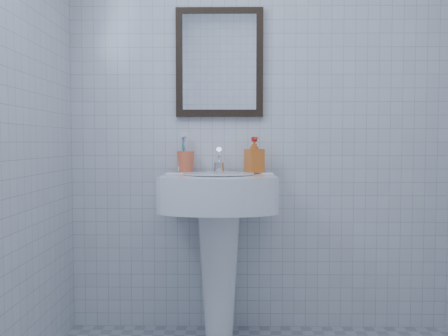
{
  "coord_description": "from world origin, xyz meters",
  "views": [
    {
      "loc": [
        -0.17,
        -1.71,
        1.09
      ],
      "look_at": [
        -0.2,
        0.86,
        0.96
      ],
      "focal_mm": 40.0,
      "sensor_mm": 36.0,
      "label": 1
    }
  ],
  "objects": [
    {
      "name": "wall_back",
      "position": [
        0.0,
        1.2,
        1.25
      ],
      "size": [
        2.2,
        0.02,
        2.5
      ],
      "primitive_type": "cube",
      "color": "silver",
      "rests_on": "ground"
    },
    {
      "name": "washbasin",
      "position": [
        -0.23,
        0.99,
        0.62
      ],
      "size": [
        0.6,
        0.44,
        0.93
      ],
      "color": "white",
      "rests_on": "ground"
    },
    {
      "name": "soap_dispenser",
      "position": [
        -0.04,
        1.1,
        1.02
      ],
      "size": [
        0.12,
        0.12,
        0.2
      ],
      "primitive_type": "imported",
      "rotation": [
        0.0,
        0.0,
        0.41
      ],
      "color": "#D95615",
      "rests_on": "washbasin"
    },
    {
      "name": "faucet",
      "position": [
        -0.23,
        1.1,
        0.98
      ],
      "size": [
        0.06,
        0.13,
        0.14
      ],
      "color": "white",
      "rests_on": "washbasin"
    },
    {
      "name": "toothbrush_cup",
      "position": [
        -0.42,
        1.12,
        0.98
      ],
      "size": [
        0.1,
        0.1,
        0.12
      ],
      "primitive_type": null,
      "rotation": [
        0.0,
        0.0,
        0.05
      ],
      "color": "#E8603A",
      "rests_on": "washbasin"
    },
    {
      "name": "wall_mirror",
      "position": [
        -0.23,
        1.18,
        1.55
      ],
      "size": [
        0.5,
        0.04,
        0.62
      ],
      "color": "black",
      "rests_on": "wall_back"
    }
  ]
}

